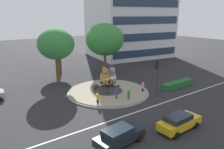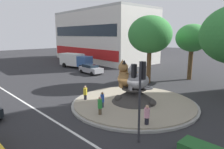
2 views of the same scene
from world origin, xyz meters
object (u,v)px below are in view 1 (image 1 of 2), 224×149
Objects in this scene: cat_statue_grey at (112,76)px; pedestrian_blue_shirt at (116,94)px; pedestrian_green_shirt at (129,95)px; office_tower at (130,4)px; second_tree_near_tower at (56,44)px; sedan_on_far_lane at (179,122)px; hatchback_near_shophouse at (119,136)px; cat_statue_tabby at (105,76)px; pedestrian_yellow_shirt at (98,99)px; pedestrian_pink_shirt at (143,87)px; traffic_light_mast at (157,71)px; broadleaf_tree_behind_island at (58,42)px; third_tree_left at (105,40)px.

pedestrian_blue_shirt is (-1.39, -2.95, -1.61)m from cat_statue_grey.
pedestrian_blue_shirt is (-1.07, 1.18, -0.05)m from pedestrian_green_shirt.
office_tower reaches higher than second_tree_near_tower.
pedestrian_green_shirt is at bearing -121.70° from office_tower.
sedan_on_far_lane is 0.98× the size of hatchback_near_shophouse.
pedestrian_green_shirt is at bearing 39.48° from cat_statue_tabby.
cat_statue_tabby reaches higher than hatchback_near_shophouse.
pedestrian_yellow_shirt is (0.59, -11.04, -5.60)m from second_tree_near_tower.
pedestrian_pink_shirt is at bearing 76.78° from cat_statue_grey.
pedestrian_green_shirt is at bearing 24.01° from cat_statue_grey.
traffic_light_mast is 20.21m from broadleaf_tree_behind_island.
hatchback_near_shophouse is (-2.36, -19.29, -5.65)m from second_tree_near_tower.
pedestrian_yellow_shirt is at bearing -28.01° from cat_statue_grey.
pedestrian_pink_shirt is 0.98× the size of pedestrian_green_shirt.
traffic_light_mast reaches higher than hatchback_near_shophouse.
broadleaf_tree_behind_island reaches higher than pedestrian_blue_shirt.
third_tree_left is 1.98× the size of sedan_on_far_lane.
pedestrian_green_shirt is (-0.32, -4.14, -1.56)m from cat_statue_grey.
cat_statue_grey is at bearing -126.33° from office_tower.
cat_statue_grey is at bearing -118.59° from third_tree_left.
cat_statue_grey is at bearing 85.06° from sedan_on_far_lane.
cat_statue_tabby is at bearing 90.18° from sedan_on_far_lane.
second_tree_near_tower is at bearing 30.30° from traffic_light_mast.
pedestrian_yellow_shirt is at bearing 64.40° from hatchback_near_shophouse.
third_tree_left reaches higher than cat_statue_tabby.
pedestrian_pink_shirt is at bearing -98.05° from third_tree_left.
cat_statue_grey is 0.27× the size of second_tree_near_tower.
pedestrian_pink_shirt reaches higher than sedan_on_far_lane.
third_tree_left is at bearing 53.18° from hatchback_near_shophouse.
traffic_light_mast is 2.99× the size of pedestrian_yellow_shirt.
third_tree_left is 5.51× the size of pedestrian_pink_shirt.
pedestrian_yellow_shirt reaches higher than pedestrian_blue_shirt.
pedestrian_blue_shirt is (0.47, -17.40, -5.07)m from broadleaf_tree_behind_island.
pedestrian_pink_shirt reaches higher than hatchback_near_shophouse.
cat_statue_grey is at bearing 89.18° from pedestrian_pink_shirt.
office_tower is at bearing -10.37° from pedestrian_green_shirt.
broadleaf_tree_behind_island is (-5.88, 19.20, 2.31)m from traffic_light_mast.
office_tower is at bearing 163.86° from cat_statue_grey.
cat_statue_tabby is 3.45m from pedestrian_blue_shirt.
pedestrian_pink_shirt is at bearing 31.84° from hatchback_near_shophouse.
pedestrian_pink_shirt is 4.70m from pedestrian_blue_shirt.
pedestrian_pink_shirt is (-0.71, 1.81, -2.74)m from traffic_light_mast.
third_tree_left is at bearing -7.66° from traffic_light_mast.
third_tree_left is 5.71× the size of pedestrian_blue_shirt.
traffic_light_mast is (5.14, -4.79, 1.07)m from cat_statue_tabby.
pedestrian_yellow_shirt is (-7.44, 0.20, -0.03)m from pedestrian_pink_shirt.
cat_statue_tabby is at bearing 96.78° from pedestrian_pink_shirt.
pedestrian_yellow_shirt is 0.34× the size of hatchback_near_shophouse.
hatchback_near_shophouse is at bearing -101.61° from broadleaf_tree_behind_island.
broadleaf_tree_behind_island is (-1.86, 14.45, 3.46)m from cat_statue_grey.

